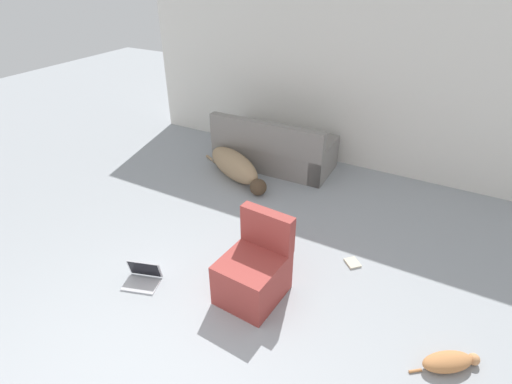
% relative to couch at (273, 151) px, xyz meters
% --- Properties ---
extents(wall_back, '(7.30, 0.06, 2.80)m').
position_rel_couch_xyz_m(wall_back, '(0.99, 0.67, 1.14)').
color(wall_back, silver).
rests_on(wall_back, ground_plane).
extents(couch, '(1.89, 0.92, 0.85)m').
position_rel_couch_xyz_m(couch, '(0.00, 0.00, 0.00)').
color(couch, gray).
rests_on(couch, ground_plane).
extents(dog, '(1.53, 0.86, 0.42)m').
position_rel_couch_xyz_m(dog, '(-0.31, -0.67, -0.06)').
color(dog, '#A38460').
rests_on(dog, ground_plane).
extents(cat, '(0.53, 0.43, 0.14)m').
position_rel_couch_xyz_m(cat, '(2.97, -2.61, -0.20)').
color(cat, '#BC7A47').
rests_on(cat, ground_plane).
extents(laptop_open, '(0.43, 0.37, 0.23)m').
position_rel_couch_xyz_m(laptop_open, '(0.02, -3.07, -0.19)').
color(laptop_open, '#B7B7BC').
rests_on(laptop_open, ground_plane).
extents(book_cream, '(0.22, 0.22, 0.02)m').
position_rel_couch_xyz_m(book_cream, '(1.88, -1.73, -0.25)').
color(book_cream, beige).
rests_on(book_cream, ground_plane).
extents(side_chair, '(0.60, 0.69, 0.87)m').
position_rel_couch_xyz_m(side_chair, '(1.13, -2.65, 0.03)').
color(side_chair, '#993833').
rests_on(side_chair, ground_plane).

